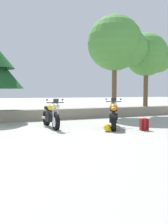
# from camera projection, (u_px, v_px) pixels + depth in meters

# --- Properties ---
(motorcycle_yellow_near_left) EXTENTS (0.67, 2.06, 1.18)m
(motorcycle_yellow_near_left) POSITION_uv_depth(u_px,v_px,m) (51.00, 116.00, 9.35)
(motorcycle_yellow_near_left) COLOR black
(motorcycle_yellow_near_left) RESTS_ON ground
(motorcycle_orange_centre) EXTENTS (1.22, 1.86, 1.18)m
(motorcycle_orange_centre) POSITION_uv_depth(u_px,v_px,m) (114.00, 116.00, 9.24)
(motorcycle_orange_centre) COLOR black
(motorcycle_orange_centre) RESTS_ON ground
(rider_backpack) EXTENTS (0.34, 0.31, 0.47)m
(rider_backpack) POSITION_uv_depth(u_px,v_px,m) (144.00, 124.00, 8.68)
(rider_backpack) COLOR #A31E1E
(rider_backpack) RESTS_ON ground
(rider_helmet) EXTENTS (0.28, 0.28, 0.28)m
(rider_helmet) POSITION_uv_depth(u_px,v_px,m) (107.00, 128.00, 8.40)
(rider_helmet) COLOR yellow
(rider_helmet) RESTS_ON ground
(leafy_tree_mid_right) EXTENTS (3.34, 3.18, 5.33)m
(leafy_tree_mid_right) POSITION_uv_depth(u_px,v_px,m) (118.00, 44.00, 13.57)
(leafy_tree_mid_right) COLOR brown
(leafy_tree_mid_right) RESTS_ON stone_wall
(leafy_tree_far_right) EXTENTS (2.75, 2.62, 4.52)m
(leafy_tree_far_right) POSITION_uv_depth(u_px,v_px,m) (149.00, 56.00, 14.43)
(leafy_tree_far_right) COLOR brown
(leafy_tree_far_right) RESTS_ON stone_wall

